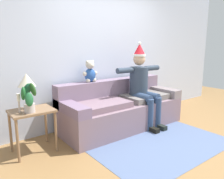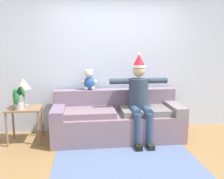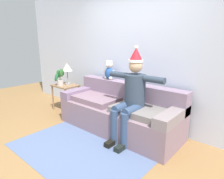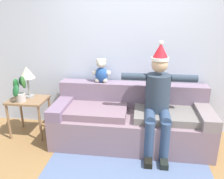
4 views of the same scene
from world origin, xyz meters
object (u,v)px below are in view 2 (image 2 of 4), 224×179
at_px(side_table, 25,114).
at_px(potted_plant, 19,98).
at_px(teddy_bear, 89,81).
at_px(couch, 117,119).
at_px(table_lamp, 23,85).
at_px(candle_tall, 13,99).
at_px(person_seated, 140,96).

xyz_separation_m(side_table, potted_plant, (-0.05, -0.09, 0.29)).
bearing_deg(potted_plant, teddy_bear, 17.64).
xyz_separation_m(couch, side_table, (-1.61, -0.01, 0.17)).
height_order(side_table, potted_plant, potted_plant).
distance_m(table_lamp, candle_tall, 0.28).
distance_m(teddy_bear, side_table, 1.26).
bearing_deg(person_seated, couch, 156.24).
bearing_deg(person_seated, candle_tall, 176.56).
bearing_deg(teddy_bear, person_seated, -26.58).
relative_size(couch, side_table, 3.75).
distance_m(table_lamp, potted_plant, 0.27).
bearing_deg(person_seated, potted_plant, 178.47).
height_order(couch, table_lamp, table_lamp).
height_order(side_table, candle_tall, candle_tall).
bearing_deg(table_lamp, potted_plant, -102.60).
bearing_deg(teddy_bear, side_table, -166.03).
bearing_deg(side_table, couch, 0.51).
xyz_separation_m(table_lamp, candle_tall, (-0.15, -0.11, -0.22)).
bearing_deg(side_table, potted_plant, -118.85).
xyz_separation_m(person_seated, candle_tall, (-2.13, 0.13, -0.01)).
xyz_separation_m(couch, table_lamp, (-1.62, 0.07, 0.65)).
relative_size(couch, candle_tall, 8.95).
bearing_deg(couch, side_table, -179.49).
relative_size(couch, table_lamp, 4.60).
height_order(couch, teddy_bear, teddy_bear).
height_order(person_seated, potted_plant, person_seated).
xyz_separation_m(person_seated, teddy_bear, (-0.85, 0.43, 0.23)).
relative_size(couch, potted_plant, 5.62).
bearing_deg(teddy_bear, potted_plant, -162.36).
height_order(potted_plant, candle_tall, potted_plant).
bearing_deg(candle_tall, table_lamp, 36.01).
distance_m(couch, teddy_bear, 0.87).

